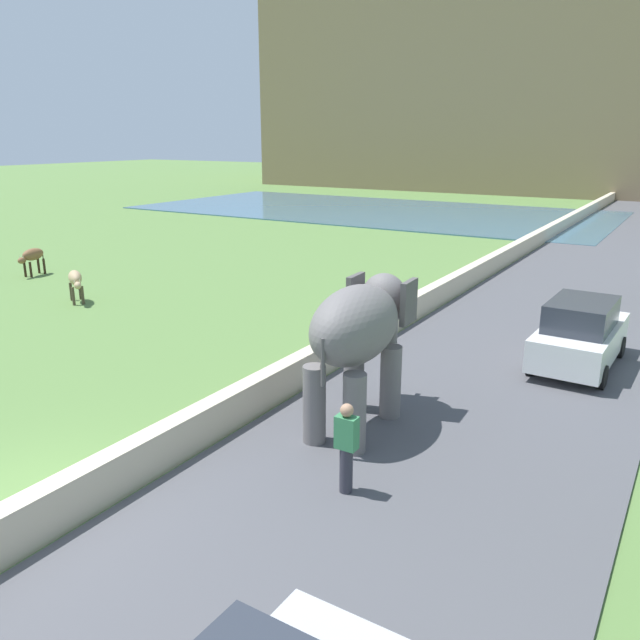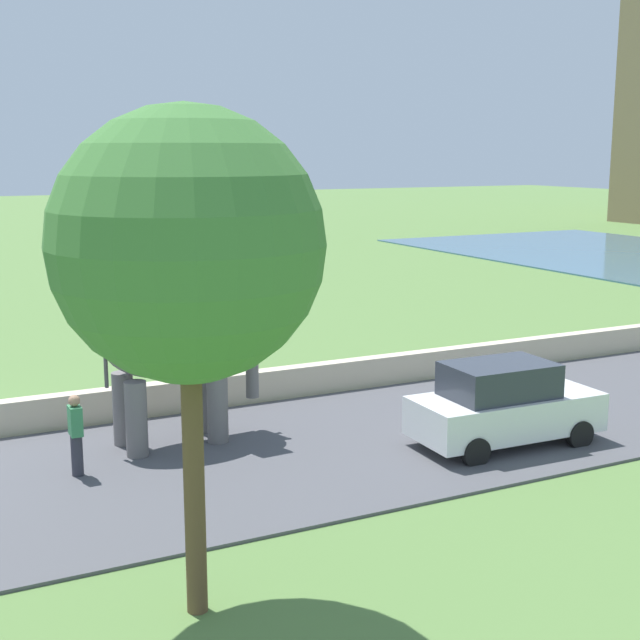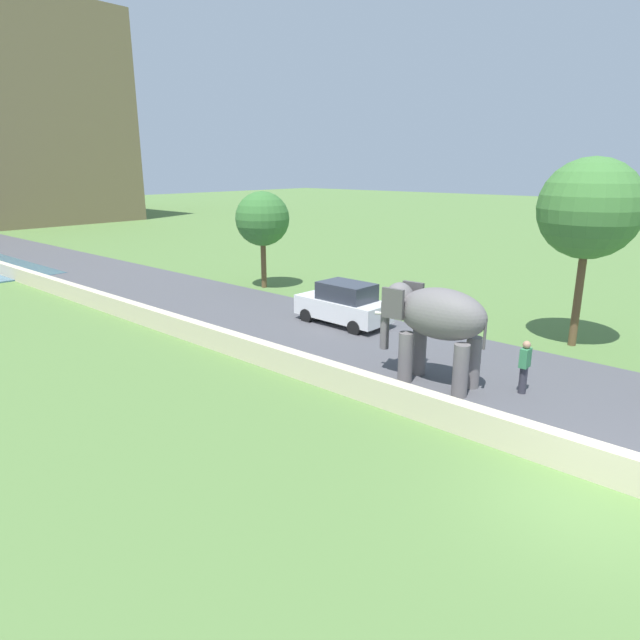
# 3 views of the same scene
# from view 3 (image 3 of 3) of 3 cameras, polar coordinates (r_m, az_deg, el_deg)

# --- Properties ---
(ground_plane) EXTENTS (220.00, 220.00, 0.00)m
(ground_plane) POSITION_cam_3_polar(r_m,az_deg,el_deg) (12.26, 25.84, -17.14)
(ground_plane) COLOR #567A3D
(road_surface) EXTENTS (7.00, 120.00, 0.06)m
(road_surface) POSITION_cam_3_polar(r_m,az_deg,el_deg) (27.71, -13.64, 2.20)
(road_surface) COLOR #4C4C51
(road_surface) RESTS_ON ground
(barrier_wall) EXTENTS (0.40, 110.00, 0.78)m
(barrier_wall) POSITION_cam_3_polar(r_m,az_deg,el_deg) (24.02, -18.34, 0.65)
(barrier_wall) COLOR beige
(barrier_wall) RESTS_ON ground
(elephant) EXTENTS (1.55, 3.50, 2.99)m
(elephant) POSITION_cam_3_polar(r_m,az_deg,el_deg) (16.24, 11.85, 0.08)
(elephant) COLOR slate
(elephant) RESTS_ON ground
(person_beside_elephant) EXTENTS (0.36, 0.22, 1.63)m
(person_beside_elephant) POSITION_cam_3_polar(r_m,az_deg,el_deg) (16.55, 20.58, -4.56)
(person_beside_elephant) COLOR #33333D
(person_beside_elephant) RESTS_ON ground
(car_white) EXTENTS (1.89, 4.05, 1.80)m
(car_white) POSITION_cam_3_polar(r_m,az_deg,el_deg) (22.32, 2.50, 1.68)
(car_white) COLOR white
(car_white) RESTS_ON ground
(tree_near) EXTENTS (2.83, 2.83, 5.09)m
(tree_near) POSITION_cam_3_polar(r_m,az_deg,el_deg) (29.15, -6.05, 10.45)
(tree_near) COLOR brown
(tree_near) RESTS_ON ground
(tree_mid) EXTENTS (3.47, 3.47, 6.67)m
(tree_mid) POSITION_cam_3_polar(r_m,az_deg,el_deg) (21.20, 26.35, 10.35)
(tree_mid) COLOR brown
(tree_mid) RESTS_ON ground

